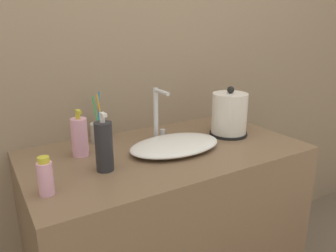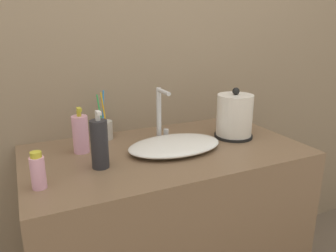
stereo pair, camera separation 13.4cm
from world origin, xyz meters
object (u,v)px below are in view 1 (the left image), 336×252
Objects in this scene: lotion_bottle at (104,146)px; mouthwash_bottle at (45,177)px; faucet at (158,112)px; toothbrush_cup at (100,131)px; electric_kettle at (229,116)px; shampoo_bottle at (80,137)px.

mouthwash_bottle is (-0.21, -0.08, -0.03)m from lotion_bottle.
faucet reaches higher than toothbrush_cup.
faucet reaches higher than mouthwash_bottle.
electric_kettle is at bearing -19.80° from faucet.
toothbrush_cup is (-0.55, 0.23, -0.05)m from electric_kettle.
faucet is 1.91× the size of mouthwash_bottle.
lotion_bottle is at bearing -106.59° from toothbrush_cup.
electric_kettle is 0.60m from toothbrush_cup.
lotion_bottle is at bearing -173.16° from electric_kettle.
shampoo_bottle is at bearing 100.30° from lotion_bottle.
shampoo_bottle reaches higher than mouthwash_bottle.
faucet is at bearing 160.20° from electric_kettle.
faucet is at bearing 30.50° from lotion_bottle.
shampoo_bottle is (-0.36, -0.01, -0.05)m from faucet.
lotion_bottle is 0.23m from mouthwash_bottle.
lotion_bottle is (-0.32, -0.19, -0.03)m from faucet.
toothbrush_cup is 0.49m from mouthwash_bottle.
electric_kettle is at bearing 10.08° from mouthwash_bottle.
electric_kettle is at bearing 6.84° from lotion_bottle.
toothbrush_cup is 0.18m from shampoo_bottle.
mouthwash_bottle is at bearing -160.74° from lotion_bottle.
lotion_bottle is 1.73× the size of mouthwash_bottle.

